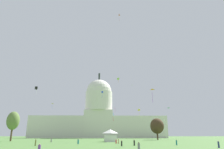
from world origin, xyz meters
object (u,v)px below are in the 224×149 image
kite_orange_low (152,91)px  kite_black_mid (36,88)px  person_tan_near_tree_east (118,141)px  capitol_building (99,117)px  person_red_lawn_far_left (116,141)px  person_white_lawn_far_right (78,141)px  person_teal_mid_left (78,142)px  kite_yellow_low (139,111)px  kite_green_low (169,109)px  kite_magenta_mid (115,109)px  kite_cyan_low (113,115)px  person_olive_front_center (36,143)px  kite_white_high (132,85)px  kite_blue_mid (102,92)px  person_navy_front_left (219,145)px  kite_lime_mid (118,79)px  person_grey_mid_center (51,140)px  tree_west_mid (13,121)px  tree_east_near (157,126)px  person_teal_edge_west (176,143)px  kite_gold_mid (52,104)px  person_black_deep_crowd (134,143)px  event_tent (110,136)px  kite_pink_high (120,16)px  person_black_edge_east (122,143)px  person_purple_mid_right (39,149)px  person_grey_back_left (139,147)px

kite_orange_low → kite_black_mid: bearing=164.5°
person_tan_near_tree_east → capitol_building: bearing=8.5°
person_red_lawn_far_left → person_white_lawn_far_right: bearing=163.4°
person_teal_mid_left → kite_yellow_low: bearing=92.8°
kite_orange_low → kite_green_low: bearing=84.5°
kite_magenta_mid → kite_cyan_low: (-4.45, -85.72, -13.08)m
person_olive_front_center → kite_white_high: kite_white_high is taller
kite_blue_mid → kite_black_mid: size_ratio=1.08×
person_navy_front_left → kite_white_high: bearing=134.6°
person_red_lawn_far_left → kite_lime_mid: (2.12, 20.24, 28.40)m
person_grey_mid_center → kite_cyan_low: kite_cyan_low is taller
kite_orange_low → tree_west_mid: bearing=164.7°
tree_east_near → kite_magenta_mid: 54.27m
kite_orange_low → kite_blue_mid: bearing=127.4°
kite_lime_mid → kite_yellow_low: bearing=68.6°
person_teal_edge_west → kite_gold_mid: kite_gold_mid is taller
person_black_deep_crowd → person_grey_mid_center: person_grey_mid_center is taller
event_tent → person_grey_mid_center: (-24.83, -4.96, -1.85)m
person_white_lawn_far_right → kite_pink_high: kite_pink_high is taller
capitol_building → person_grey_mid_center: (-15.59, -114.93, -18.73)m
kite_orange_low → kite_yellow_low: (1.82, 38.12, -1.62)m
person_grey_mid_center → person_white_lawn_far_right: (12.68, -10.95, -0.12)m
tree_west_mid → capitol_building: bearing=69.2°
person_tan_near_tree_east → kite_orange_low: 21.81m
kite_orange_low → person_black_deep_crowd: bearing=-170.0°
person_white_lawn_far_right → kite_yellow_low: kite_yellow_low is taller
tree_west_mid → kite_white_high: kite_white_high is taller
person_olive_front_center → person_red_lawn_far_left: (23.15, 15.80, -0.13)m
person_navy_front_left → person_teal_edge_west: size_ratio=1.01×
tree_east_near → person_black_edge_east: (-27.15, -71.42, -7.42)m
kite_black_mid → kite_lime_mid: size_ratio=1.49×
person_black_deep_crowd → kite_magenta_mid: (-0.44, 114.66, 23.47)m
person_navy_front_left → kite_lime_mid: 58.11m
person_purple_mid_right → person_navy_front_left: bearing=-171.6°
person_olive_front_center → kite_lime_mid: (25.27, 36.04, 28.27)m
event_tent → kite_magenta_mid: (5.73, 79.89, 21.59)m
person_grey_back_left → person_red_lawn_far_left: person_grey_back_left is taller
person_navy_front_left → kite_white_high: kite_white_high is taller
person_teal_mid_left → kite_blue_mid: (7.06, 44.40, 25.95)m
person_teal_mid_left → kite_orange_low: 30.32m
tree_east_near → person_black_edge_east: bearing=-110.8°
person_red_lawn_far_left → kite_cyan_low: bearing=91.0°
person_teal_edge_west → tree_east_near: bearing=90.7°
person_olive_front_center → person_black_edge_east: bearing=59.1°
person_black_edge_east → capitol_building: bearing=-43.6°
person_black_deep_crowd → tree_west_mid: bearing=132.6°
person_olive_front_center → person_grey_back_left: bearing=26.0°
person_grey_mid_center → kite_white_high: bearing=172.1°
person_teal_mid_left → person_teal_edge_west: 31.75m
tree_west_mid → person_navy_front_left: 91.09m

